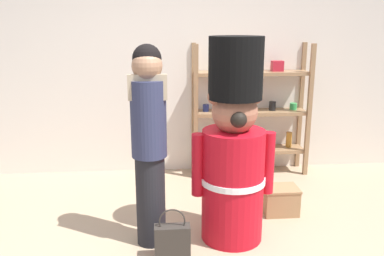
{
  "coord_description": "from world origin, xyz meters",
  "views": [
    {
      "loc": [
        -0.29,
        -2.76,
        1.83
      ],
      "look_at": [
        -0.02,
        0.4,
        1.0
      ],
      "focal_mm": 37.89,
      "sensor_mm": 36.0,
      "label": 1
    }
  ],
  "objects_px": {
    "person_shopper": "(149,138)",
    "display_crate": "(280,200)",
    "teddy_bear_guard": "(234,152)",
    "shopping_bag": "(172,241)",
    "merchandise_shelf": "(250,110)"
  },
  "relations": [
    {
      "from": "display_crate",
      "to": "shopping_bag",
      "type": "bearing_deg",
      "value": -146.44
    },
    {
      "from": "person_shopper",
      "to": "display_crate",
      "type": "distance_m",
      "value": 1.54
    },
    {
      "from": "shopping_bag",
      "to": "display_crate",
      "type": "relative_size",
      "value": 1.27
    },
    {
      "from": "merchandise_shelf",
      "to": "display_crate",
      "type": "bearing_deg",
      "value": -87.03
    },
    {
      "from": "merchandise_shelf",
      "to": "display_crate",
      "type": "height_order",
      "value": "merchandise_shelf"
    },
    {
      "from": "teddy_bear_guard",
      "to": "display_crate",
      "type": "bearing_deg",
      "value": 36.75
    },
    {
      "from": "shopping_bag",
      "to": "person_shopper",
      "type": "bearing_deg",
      "value": 120.62
    },
    {
      "from": "teddy_bear_guard",
      "to": "person_shopper",
      "type": "distance_m",
      "value": 0.71
    },
    {
      "from": "teddy_bear_guard",
      "to": "shopping_bag",
      "type": "bearing_deg",
      "value": -150.09
    },
    {
      "from": "teddy_bear_guard",
      "to": "display_crate",
      "type": "height_order",
      "value": "teddy_bear_guard"
    },
    {
      "from": "merchandise_shelf",
      "to": "teddy_bear_guard",
      "type": "bearing_deg",
      "value": -107.59
    },
    {
      "from": "shopping_bag",
      "to": "teddy_bear_guard",
      "type": "bearing_deg",
      "value": 29.91
    },
    {
      "from": "merchandise_shelf",
      "to": "teddy_bear_guard",
      "type": "distance_m",
      "value": 1.65
    },
    {
      "from": "person_shopper",
      "to": "teddy_bear_guard",
      "type": "bearing_deg",
      "value": 1.66
    },
    {
      "from": "merchandise_shelf",
      "to": "display_crate",
      "type": "distance_m",
      "value": 1.33
    }
  ]
}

